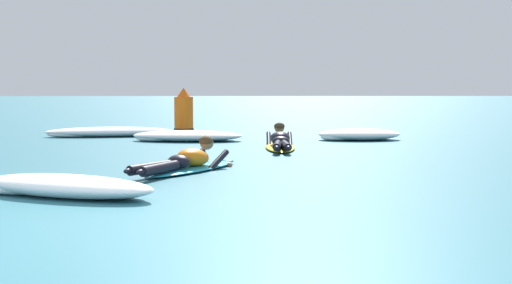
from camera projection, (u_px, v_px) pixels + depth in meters
The scene contains 8 objects.
ground_plane at pixel (166, 140), 15.77m from camera, with size 120.00×120.00×0.00m, color #2D6B7A.
surfer_near at pixel (188, 162), 9.97m from camera, with size 1.58×2.38×0.53m.
surfer_far at pixel (280, 142), 13.57m from camera, with size 0.61×2.69×0.54m.
whitewater_front at pixel (188, 136), 15.40m from camera, with size 2.55×1.26×0.24m.
whitewater_mid_left at pixel (359, 135), 15.68m from camera, with size 1.95×1.18×0.27m.
whitewater_mid_right at pixel (110, 132), 16.72m from camera, with size 3.17×1.31×0.24m.
whitewater_far_band at pixel (67, 187), 7.74m from camera, with size 2.34×1.48×0.25m.
channel_marker_buoy at pixel (184, 114), 18.02m from camera, with size 0.52×0.52×1.19m.
Camera 1 is at (1.96, -5.73, 1.27)m, focal length 48.07 mm.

